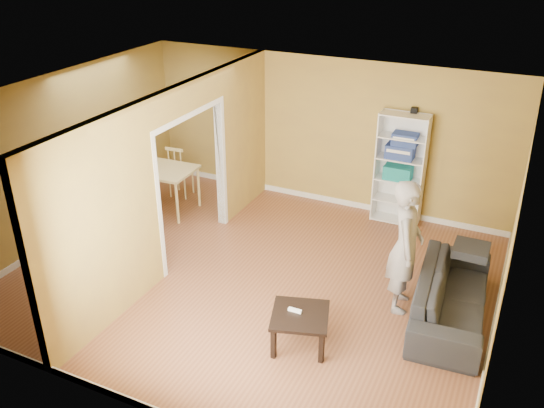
{
  "coord_description": "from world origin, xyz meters",
  "views": [
    {
      "loc": [
        3.2,
        -6.18,
        4.57
      ],
      "look_at": [
        0.2,
        0.2,
        1.1
      ],
      "focal_mm": 38.0,
      "sensor_mm": 36.0,
      "label": 1
    }
  ],
  "objects": [
    {
      "name": "sofa",
      "position": [
        2.7,
        0.24,
        0.41
      ],
      "size": [
        2.22,
        1.07,
        0.82
      ],
      "primitive_type": "imported",
      "rotation": [
        0.0,
        0.0,
        1.64
      ],
      "color": "black",
      "rests_on": "ground"
    },
    {
      "name": "dining_table",
      "position": [
        -2.45,
        1.23,
        0.7
      ],
      "size": [
        1.24,
        0.83,
        0.77
      ],
      "rotation": [
        0.0,
        0.0,
        0.04
      ],
      "color": "#CBBA82",
      "rests_on": "ground"
    },
    {
      "name": "paper_box_teal",
      "position": [
        1.38,
        2.56,
        0.88
      ],
      "size": [
        0.45,
        0.29,
        0.23
      ],
      "primitive_type": "cube",
      "color": "#208265",
      "rests_on": "bookshelf"
    },
    {
      "name": "partition",
      "position": [
        -1.2,
        0.0,
        1.3
      ],
      "size": [
        0.22,
        5.5,
        2.6
      ],
      "primitive_type": null,
      "color": "#B2953D",
      "rests_on": "ground"
    },
    {
      "name": "room_shell",
      "position": [
        0.0,
        0.0,
        1.3
      ],
      "size": [
        6.5,
        6.5,
        6.5
      ],
      "color": "brown",
      "rests_on": "ground"
    },
    {
      "name": "paper_box_navy_c",
      "position": [
        1.43,
        2.56,
        1.43
      ],
      "size": [
        0.4,
        0.26,
        0.2
      ],
      "primitive_type": "cube",
      "color": "navy",
      "rests_on": "bookshelf"
    },
    {
      "name": "paper_box_navy_b",
      "position": [
        1.37,
        2.56,
        1.24
      ],
      "size": [
        0.45,
        0.29,
        0.23
      ],
      "primitive_type": "cube",
      "color": "navy",
      "rests_on": "bookshelf"
    },
    {
      "name": "game_controller",
      "position": [
        1.1,
        -1.07,
        0.46
      ],
      "size": [
        0.17,
        0.04,
        0.03
      ],
      "primitive_type": "cube",
      "color": "white",
      "rests_on": "coffee_table"
    },
    {
      "name": "chair_left",
      "position": [
        -3.22,
        1.28,
        0.52
      ],
      "size": [
        0.62,
        0.62,
        1.03
      ],
      "primitive_type": null,
      "rotation": [
        0.0,
        0.0,
        -1.15
      ],
      "color": "tan",
      "rests_on": "ground"
    },
    {
      "name": "bookshelf",
      "position": [
        1.4,
        2.6,
        0.94
      ],
      "size": [
        0.79,
        0.35,
        1.87
      ],
      "color": "white",
      "rests_on": "ground"
    },
    {
      "name": "chair_far",
      "position": [
        -2.43,
        1.87,
        0.49
      ],
      "size": [
        0.49,
        0.49,
        0.99
      ],
      "primitive_type": null,
      "rotation": [
        0.0,
        0.0,
        3.22
      ],
      "color": "tan",
      "rests_on": "ground"
    },
    {
      "name": "chair_near",
      "position": [
        -2.36,
        0.63,
        0.48
      ],
      "size": [
        0.56,
        0.56,
        0.96
      ],
      "primitive_type": null,
      "rotation": [
        0.0,
        0.0,
        0.34
      ],
      "color": "beige",
      "rests_on": "ground"
    },
    {
      "name": "wall_speaker",
      "position": [
        1.5,
        2.69,
        1.9
      ],
      "size": [
        0.1,
        0.1,
        0.1
      ],
      "primitive_type": "cube",
      "color": "black",
      "rests_on": "room_shell"
    },
    {
      "name": "coffee_table",
      "position": [
        1.17,
        -1.09,
        0.37
      ],
      "size": [
        0.66,
        0.66,
        0.44
      ],
      "rotation": [
        0.0,
        0.0,
        0.3
      ],
      "color": "black",
      "rests_on": "ground"
    },
    {
      "name": "person",
      "position": [
        2.06,
        0.2,
        1.05
      ],
      "size": [
        0.87,
        0.74,
        2.1
      ],
      "primitive_type": "imported",
      "rotation": [
        0.0,
        0.0,
        1.77
      ],
      "color": "slate",
      "rests_on": "ground"
    }
  ]
}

